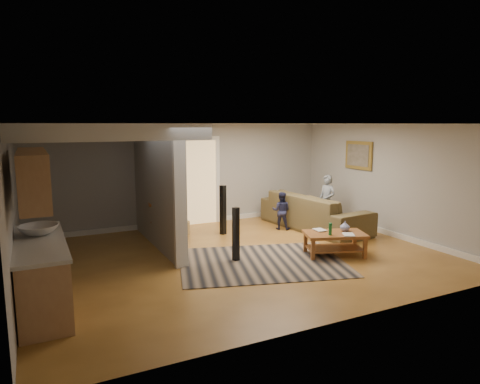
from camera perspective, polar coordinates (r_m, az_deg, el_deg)
name	(u,v)px	position (r m, az deg, el deg)	size (l,w,h in m)	color
ground	(240,257)	(8.24, 0.00, -8.60)	(7.50, 7.50, 0.00)	brown
room_shell	(178,181)	(7.91, -8.31, 1.41)	(7.54, 6.02, 2.52)	#A2A09C
area_rug	(262,262)	(7.91, 2.94, -9.30)	(2.96, 2.16, 0.01)	black
sofa	(314,228)	(10.55, 9.80, -4.78)	(2.89, 1.13, 0.85)	#4F4A27
coffee_table	(335,238)	(8.43, 12.60, -5.95)	(1.29, 1.01, 0.67)	brown
tv_console	(159,202)	(9.72, -10.72, -1.29)	(0.75, 1.43, 1.18)	brown
speaker_left	(236,234)	(7.85, -0.55, -5.68)	(0.10, 0.10, 1.00)	black
speaker_right	(223,210)	(9.74, -2.28, -2.41)	(0.11, 0.11, 1.13)	black
toy_basket	(181,227)	(9.97, -7.91, -4.64)	(0.42, 0.42, 0.38)	olive
child	(326,226)	(10.82, 11.39, -4.49)	(0.47, 0.31, 1.28)	gray
toddler	(281,229)	(10.36, 5.47, -4.96)	(0.44, 0.34, 0.91)	#202343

